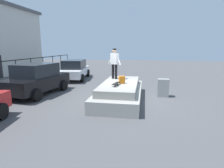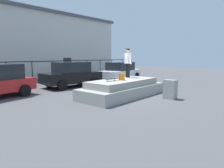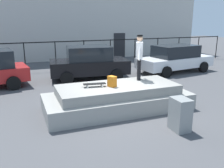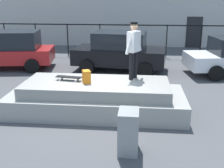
{
  "view_description": "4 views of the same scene",
  "coord_description": "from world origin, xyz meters",
  "px_view_note": "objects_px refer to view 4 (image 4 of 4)",
  "views": [
    {
      "loc": [
        -9.3,
        -1.06,
        2.68
      ],
      "look_at": [
        0.5,
        0.65,
        0.72
      ],
      "focal_mm": 30.06,
      "sensor_mm": 36.0,
      "label": 1
    },
    {
      "loc": [
        -8.55,
        -6.46,
        2.16
      ],
      "look_at": [
        -0.19,
        0.73,
        0.64
      ],
      "focal_mm": 32.41,
      "sensor_mm": 36.0,
      "label": 2
    },
    {
      "loc": [
        -3.18,
        -7.6,
        3.2
      ],
      "look_at": [
        0.33,
        1.46,
        0.59
      ],
      "focal_mm": 39.5,
      "sensor_mm": 36.0,
      "label": 3
    },
    {
      "loc": [
        1.25,
        -7.68,
        3.35
      ],
      "look_at": [
        0.44,
        0.9,
        0.62
      ],
      "focal_mm": 45.37,
      "sensor_mm": 36.0,
      "label": 4
    }
  ],
  "objects_px": {
    "skateboarder": "(134,47)",
    "car_red_hatchback_near": "(8,49)",
    "skateboard": "(69,77)",
    "backpack": "(86,77)",
    "car_black_sedan_mid": "(120,51)",
    "utility_box": "(128,132)"
  },
  "relations": [
    {
      "from": "skateboard",
      "to": "backpack",
      "type": "height_order",
      "value": "backpack"
    },
    {
      "from": "skateboard",
      "to": "car_red_hatchback_near",
      "type": "xyz_separation_m",
      "value": [
        -4.06,
        4.66,
        -0.08
      ]
    },
    {
      "from": "skateboard",
      "to": "utility_box",
      "type": "relative_size",
      "value": 0.81
    },
    {
      "from": "skateboarder",
      "to": "car_red_hatchback_near",
      "type": "relative_size",
      "value": 0.39
    },
    {
      "from": "car_black_sedan_mid",
      "to": "skateboarder",
      "type": "bearing_deg",
      "value": -80.76
    },
    {
      "from": "car_black_sedan_mid",
      "to": "utility_box",
      "type": "distance_m",
      "value": 7.15
    },
    {
      "from": "backpack",
      "to": "utility_box",
      "type": "height_order",
      "value": "backpack"
    },
    {
      "from": "car_black_sedan_mid",
      "to": "utility_box",
      "type": "relative_size",
      "value": 4.41
    },
    {
      "from": "skateboarder",
      "to": "car_black_sedan_mid",
      "type": "bearing_deg",
      "value": 99.24
    },
    {
      "from": "skateboarder",
      "to": "skateboard",
      "type": "bearing_deg",
      "value": -168.46
    },
    {
      "from": "skateboarder",
      "to": "car_black_sedan_mid",
      "type": "xyz_separation_m",
      "value": [
        -0.72,
        4.4,
        -0.99
      ]
    },
    {
      "from": "car_red_hatchback_near",
      "to": "utility_box",
      "type": "bearing_deg",
      "value": -49.61
    },
    {
      "from": "skateboarder",
      "to": "car_red_hatchback_near",
      "type": "distance_m",
      "value": 7.39
    },
    {
      "from": "skateboarder",
      "to": "skateboard",
      "type": "relative_size",
      "value": 2.13
    },
    {
      "from": "skateboarder",
      "to": "car_red_hatchback_near",
      "type": "height_order",
      "value": "skateboarder"
    },
    {
      "from": "backpack",
      "to": "car_black_sedan_mid",
      "type": "relative_size",
      "value": 0.09
    },
    {
      "from": "backpack",
      "to": "car_black_sedan_mid",
      "type": "height_order",
      "value": "car_black_sedan_mid"
    },
    {
      "from": "skateboard",
      "to": "utility_box",
      "type": "bearing_deg",
      "value": -51.04
    },
    {
      "from": "backpack",
      "to": "skateboarder",
      "type": "bearing_deg",
      "value": -89.51
    },
    {
      "from": "skateboard",
      "to": "car_black_sedan_mid",
      "type": "height_order",
      "value": "car_black_sedan_mid"
    },
    {
      "from": "backpack",
      "to": "car_red_hatchback_near",
      "type": "bearing_deg",
      "value": 20.5
    },
    {
      "from": "car_black_sedan_mid",
      "to": "car_red_hatchback_near",
      "type": "bearing_deg",
      "value": -178.62
    }
  ]
}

